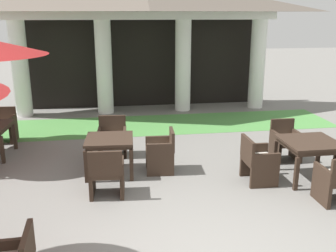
{
  "coord_description": "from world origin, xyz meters",
  "views": [
    {
      "loc": [
        -1.12,
        -3.86,
        3.07
      ],
      "look_at": [
        0.06,
        3.86,
        0.8
      ],
      "focal_mm": 41.67,
      "sensor_mm": 36.0,
      "label": 1
    }
  ],
  "objects_px": {
    "patio_chair_near_foreground_east": "(161,152)",
    "patio_chair_near_foreground_north": "(112,138)",
    "patio_chair_mid_left_north": "(2,125)",
    "patio_chair_mid_right_west": "(257,161)",
    "patio_chair_near_foreground_south": "(107,174)",
    "patio_chair_mid_right_north": "(285,142)",
    "patio_table_near_foreground": "(109,143)",
    "patio_table_mid_right": "(310,146)"
  },
  "relations": [
    {
      "from": "patio_chair_near_foreground_east",
      "to": "patio_chair_near_foreground_north",
      "type": "distance_m",
      "value": 1.44
    },
    {
      "from": "patio_chair_mid_left_north",
      "to": "patio_chair_mid_right_west",
      "type": "relative_size",
      "value": 0.96
    },
    {
      "from": "patio_chair_mid_right_west",
      "to": "patio_chair_near_foreground_east",
      "type": "bearing_deg",
      "value": -114.05
    },
    {
      "from": "patio_chair_near_foreground_south",
      "to": "patio_chair_mid_right_north",
      "type": "height_order",
      "value": "patio_chair_near_foreground_south"
    },
    {
      "from": "patio_table_near_foreground",
      "to": "patio_chair_mid_left_north",
      "type": "bearing_deg",
      "value": 137.16
    },
    {
      "from": "patio_chair_mid_right_west",
      "to": "patio_chair_mid_left_north",
      "type": "bearing_deg",
      "value": -121.22
    },
    {
      "from": "patio_chair_near_foreground_north",
      "to": "patio_chair_mid_right_west",
      "type": "distance_m",
      "value": 3.25
    },
    {
      "from": "patio_chair_near_foreground_north",
      "to": "patio_chair_mid_left_north",
      "type": "bearing_deg",
      "value": -23.95
    },
    {
      "from": "patio_table_mid_right",
      "to": "patio_chair_mid_right_west",
      "type": "distance_m",
      "value": 1.05
    },
    {
      "from": "patio_table_near_foreground",
      "to": "patio_table_mid_right",
      "type": "xyz_separation_m",
      "value": [
        3.75,
        -0.84,
        0.03
      ]
    },
    {
      "from": "patio_chair_mid_right_west",
      "to": "patio_chair_near_foreground_south",
      "type": "bearing_deg",
      "value": -86.08
    },
    {
      "from": "patio_chair_near_foreground_east",
      "to": "patio_chair_near_foreground_north",
      "type": "bearing_deg",
      "value": 44.82
    },
    {
      "from": "patio_chair_near_foreground_south",
      "to": "patio_chair_near_foreground_east",
      "type": "distance_m",
      "value": 1.44
    },
    {
      "from": "patio_chair_near_foreground_south",
      "to": "patio_chair_mid_right_north",
      "type": "distance_m",
      "value": 4.0
    },
    {
      "from": "patio_table_mid_right",
      "to": "patio_chair_near_foreground_east",
      "type": "bearing_deg",
      "value": 164.27
    },
    {
      "from": "patio_chair_near_foreground_east",
      "to": "patio_chair_mid_right_north",
      "type": "bearing_deg",
      "value": -81.18
    },
    {
      "from": "patio_table_near_foreground",
      "to": "patio_chair_mid_right_west",
      "type": "distance_m",
      "value": 2.86
    },
    {
      "from": "patio_chair_near_foreground_south",
      "to": "patio_chair_mid_left_north",
      "type": "xyz_separation_m",
      "value": [
        -2.54,
        3.43,
        -0.0
      ]
    },
    {
      "from": "patio_chair_mid_right_west",
      "to": "patio_table_near_foreground",
      "type": "bearing_deg",
      "value": -106.87
    },
    {
      "from": "patio_table_near_foreground",
      "to": "patio_chair_near_foreground_north",
      "type": "distance_m",
      "value": 1.05
    },
    {
      "from": "patio_chair_near_foreground_south",
      "to": "patio_table_mid_right",
      "type": "bearing_deg",
      "value": 6.37
    },
    {
      "from": "patio_chair_mid_right_north",
      "to": "patio_table_mid_right",
      "type": "bearing_deg",
      "value": 90.0
    },
    {
      "from": "patio_chair_near_foreground_east",
      "to": "patio_table_near_foreground",
      "type": "bearing_deg",
      "value": 90.0
    },
    {
      "from": "patio_table_near_foreground",
      "to": "patio_chair_near_foreground_east",
      "type": "bearing_deg",
      "value": -3.61
    },
    {
      "from": "patio_chair_near_foreground_south",
      "to": "patio_chair_mid_right_west",
      "type": "distance_m",
      "value": 2.8
    },
    {
      "from": "patio_chair_mid_left_north",
      "to": "patio_chair_mid_right_north",
      "type": "relative_size",
      "value": 0.97
    },
    {
      "from": "patio_chair_near_foreground_north",
      "to": "patio_chair_mid_left_north",
      "type": "relative_size",
      "value": 1.04
    },
    {
      "from": "patio_chair_near_foreground_east",
      "to": "patio_chair_mid_right_north",
      "type": "height_order",
      "value": "patio_chair_near_foreground_east"
    },
    {
      "from": "patio_table_mid_right",
      "to": "patio_chair_near_foreground_north",
      "type": "bearing_deg",
      "value": 153.29
    },
    {
      "from": "patio_chair_mid_left_north",
      "to": "patio_table_mid_right",
      "type": "bearing_deg",
      "value": 156.73
    },
    {
      "from": "patio_table_near_foreground",
      "to": "patio_chair_mid_left_north",
      "type": "xyz_separation_m",
      "value": [
        -2.6,
        2.41,
        -0.22
      ]
    },
    {
      "from": "patio_chair_near_foreground_east",
      "to": "patio_table_mid_right",
      "type": "bearing_deg",
      "value": -102.12
    },
    {
      "from": "patio_table_mid_right",
      "to": "patio_chair_mid_right_north",
      "type": "height_order",
      "value": "patio_chair_mid_right_north"
    },
    {
      "from": "patio_chair_mid_right_north",
      "to": "patio_chair_mid_left_north",
      "type": "bearing_deg",
      "value": -19.18
    },
    {
      "from": "patio_chair_mid_right_west",
      "to": "patio_table_mid_right",
      "type": "bearing_deg",
      "value": 90.0
    },
    {
      "from": "patio_chair_near_foreground_north",
      "to": "patio_table_mid_right",
      "type": "bearing_deg",
      "value": 156.9
    },
    {
      "from": "patio_chair_near_foreground_north",
      "to": "patio_chair_mid_right_west",
      "type": "xyz_separation_m",
      "value": [
        2.66,
        -1.85,
        0.01
      ]
    },
    {
      "from": "patio_chair_near_foreground_north",
      "to": "patio_chair_near_foreground_east",
      "type": "bearing_deg",
      "value": 134.82
    },
    {
      "from": "patio_chair_near_foreground_north",
      "to": "patio_table_mid_right",
      "type": "distance_m",
      "value": 4.14
    },
    {
      "from": "patio_chair_near_foreground_east",
      "to": "patio_chair_mid_right_north",
      "type": "relative_size",
      "value": 1.0
    },
    {
      "from": "patio_chair_mid_right_north",
      "to": "patio_chair_mid_right_west",
      "type": "bearing_deg",
      "value": 44.93
    },
    {
      "from": "patio_chair_near_foreground_south",
      "to": "patio_chair_near_foreground_north",
      "type": "relative_size",
      "value": 1.03
    }
  ]
}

